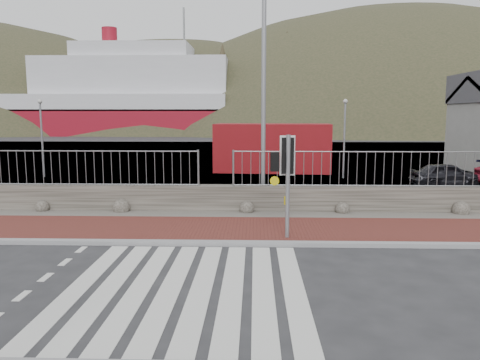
{
  "coord_description": "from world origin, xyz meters",
  "views": [
    {
      "loc": [
        1.33,
        -8.69,
        3.37
      ],
      "look_at": [
        0.96,
        3.0,
        1.71
      ],
      "focal_mm": 35.0,
      "sensor_mm": 36.0,
      "label": 1
    }
  ],
  "objects_px": {
    "ferry": "(96,101)",
    "streetlight": "(268,62)",
    "shipping_container": "(272,148)",
    "car_a": "(447,175)",
    "traffic_signal_far": "(287,165)"
  },
  "relations": [
    {
      "from": "ferry",
      "to": "streetlight",
      "type": "distance_m",
      "value": 65.34
    },
    {
      "from": "streetlight",
      "to": "shipping_container",
      "type": "xyz_separation_m",
      "value": [
        0.59,
        10.7,
        -3.78
      ]
    },
    {
      "from": "shipping_container",
      "to": "car_a",
      "type": "height_order",
      "value": "shipping_container"
    },
    {
      "from": "streetlight",
      "to": "traffic_signal_far",
      "type": "bearing_deg",
      "value": -103.89
    },
    {
      "from": "shipping_container",
      "to": "car_a",
      "type": "relative_size",
      "value": 2.03
    },
    {
      "from": "ferry",
      "to": "shipping_container",
      "type": "relative_size",
      "value": 7.49
    },
    {
      "from": "traffic_signal_far",
      "to": "shipping_container",
      "type": "height_order",
      "value": "traffic_signal_far"
    },
    {
      "from": "traffic_signal_far",
      "to": "shipping_container",
      "type": "xyz_separation_m",
      "value": [
        0.21,
        15.27,
        -0.65
      ]
    },
    {
      "from": "traffic_signal_far",
      "to": "shipping_container",
      "type": "relative_size",
      "value": 0.42
    },
    {
      "from": "ferry",
      "to": "shipping_container",
      "type": "xyz_separation_m",
      "value": [
        27.03,
        -49.05,
        -3.97
      ]
    },
    {
      "from": "shipping_container",
      "to": "car_a",
      "type": "distance_m",
      "value": 9.81
    },
    {
      "from": "streetlight",
      "to": "car_a",
      "type": "bearing_deg",
      "value": 11.53
    },
    {
      "from": "traffic_signal_far",
      "to": "streetlight",
      "type": "distance_m",
      "value": 5.56
    },
    {
      "from": "streetlight",
      "to": "shipping_container",
      "type": "height_order",
      "value": "streetlight"
    },
    {
      "from": "streetlight",
      "to": "ferry",
      "type": "bearing_deg",
      "value": 95.13
    }
  ]
}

